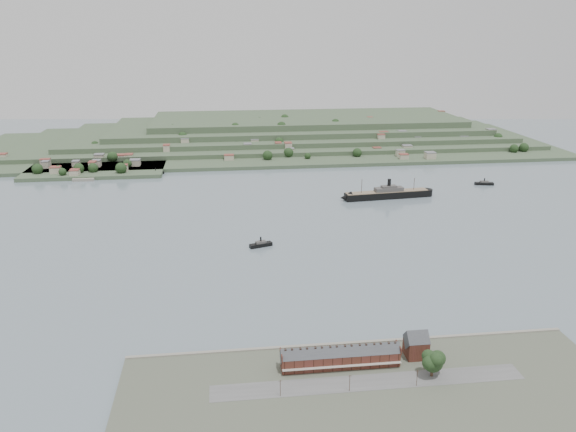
{
  "coord_description": "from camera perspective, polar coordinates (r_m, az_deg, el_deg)",
  "views": [
    {
      "loc": [
        -61.43,
        -388.28,
        149.84
      ],
      "look_at": [
        -10.04,
        30.0,
        10.35
      ],
      "focal_mm": 35.0,
      "sensor_mm": 36.0,
      "label": 1
    }
  ],
  "objects": [
    {
      "name": "ground",
      "position": [
        420.7,
        1.86,
        -2.56
      ],
      "size": [
        1400.0,
        1400.0,
        0.0
      ],
      "primitive_type": "plane",
      "color": "slate",
      "rests_on": "ground"
    },
    {
      "name": "near_shore",
      "position": [
        257.95,
        8.49,
        -17.15
      ],
      "size": [
        220.0,
        80.0,
        2.6
      ],
      "color": "#4C5142",
      "rests_on": "ground"
    },
    {
      "name": "ferry_west",
      "position": [
        634.95,
        -13.29,
        4.32
      ],
      "size": [
        18.61,
        7.28,
        6.79
      ],
      "color": "black",
      "rests_on": "ground"
    },
    {
      "name": "tugboat",
      "position": [
        409.59,
        -2.78,
        -2.89
      ],
      "size": [
        17.38,
        9.54,
        7.57
      ],
      "color": "black",
      "rests_on": "ground"
    },
    {
      "name": "steamship",
      "position": [
        534.13,
        9.79,
        2.2
      ],
      "size": [
        92.0,
        19.23,
        22.07
      ],
      "color": "black",
      "rests_on": "ground"
    },
    {
      "name": "ferry_east",
      "position": [
        607.92,
        19.3,
        3.16
      ],
      "size": [
        19.3,
        8.52,
        7.0
      ],
      "color": "black",
      "rests_on": "ground"
    },
    {
      "name": "far_peninsula",
      "position": [
        798.48,
        -0.48,
        8.36
      ],
      "size": [
        760.0,
        309.0,
        30.0
      ],
      "color": "#33442D",
      "rests_on": "ground"
    },
    {
      "name": "terrace_row",
      "position": [
        267.6,
        5.35,
        -14.08
      ],
      "size": [
        55.6,
        9.8,
        11.07
      ],
      "color": "#4F281C",
      "rests_on": "ground"
    },
    {
      "name": "fig_tree",
      "position": [
        266.1,
        14.59,
        -14.08
      ],
      "size": [
        11.59,
        10.04,
        12.94
      ],
      "color": "#3E2B1C",
      "rests_on": "ground"
    },
    {
      "name": "gabled_building",
      "position": [
        279.78,
        12.89,
        -12.62
      ],
      "size": [
        10.4,
        10.18,
        14.09
      ],
      "color": "#4F281C",
      "rests_on": "ground"
    }
  ]
}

